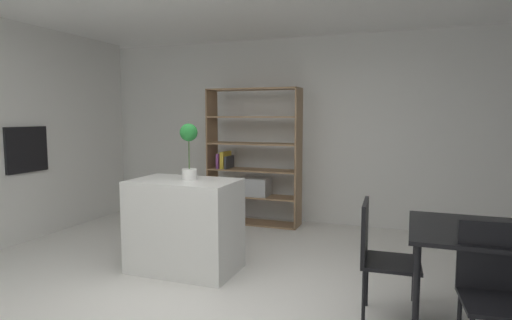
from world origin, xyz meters
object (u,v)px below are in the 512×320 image
object	(u,v)px
potted_plant_on_island	(189,145)
dining_chair_near	(500,285)
dining_table	(488,241)
kitchen_island	(185,225)
dining_chair_island_side	(378,250)
open_bookshelf	(250,168)
built_in_oven	(27,149)

from	to	relation	value
potted_plant_on_island	dining_chair_near	bearing A→B (deg)	-19.68
potted_plant_on_island	dining_table	distance (m)	2.75
dining_chair_near	kitchen_island	bearing A→B (deg)	157.14
dining_table	dining_chair_island_side	world-z (taller)	dining_chair_island_side
dining_table	dining_chair_near	bearing A→B (deg)	-90.80
kitchen_island	dining_chair_near	world-z (taller)	kitchen_island
dining_chair_island_side	kitchen_island	bearing A→B (deg)	75.74
kitchen_island	dining_chair_island_side	distance (m)	1.97
potted_plant_on_island	kitchen_island	bearing A→B (deg)	-133.28
potted_plant_on_island	open_bookshelf	world-z (taller)	open_bookshelf
dining_chair_island_side	dining_chair_near	bearing A→B (deg)	-126.17
potted_plant_on_island	dining_table	bearing A→B (deg)	-9.47
dining_table	dining_chair_island_side	xyz separation A→B (m)	(-0.75, -0.00, -0.15)
kitchen_island	potted_plant_on_island	world-z (taller)	potted_plant_on_island
potted_plant_on_island	dining_chair_island_side	bearing A→B (deg)	-13.25
dining_chair_near	dining_chair_island_side	size ratio (longest dim) A/B	1.01
kitchen_island	dining_table	distance (m)	2.72
dining_table	dining_chair_island_side	bearing A→B (deg)	-179.68
open_bookshelf	kitchen_island	bearing A→B (deg)	-88.17
kitchen_island	potted_plant_on_island	xyz separation A→B (m)	(0.04, 0.04, 0.82)
dining_chair_island_side	dining_table	bearing A→B (deg)	-92.12
kitchen_island	built_in_oven	bearing A→B (deg)	174.40
open_bookshelf	dining_table	distance (m)	3.67
built_in_oven	kitchen_island	bearing A→B (deg)	-5.60
open_bookshelf	dining_chair_island_side	bearing A→B (deg)	-50.63
built_in_oven	dining_chair_near	xyz separation A→B (m)	(5.03, -1.13, -0.60)
open_bookshelf	dining_table	xyz separation A→B (m)	(2.75, -2.43, -0.12)
kitchen_island	dining_chair_island_side	bearing A→B (deg)	-11.82
potted_plant_on_island	dining_chair_near	xyz separation A→B (m)	(2.64, -0.94, -0.72)
kitchen_island	dining_chair_island_side	world-z (taller)	kitchen_island
kitchen_island	open_bookshelf	world-z (taller)	open_bookshelf
potted_plant_on_island	dining_chair_island_side	world-z (taller)	potted_plant_on_island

